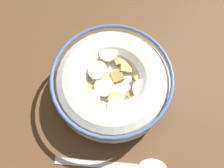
{
  "coord_description": "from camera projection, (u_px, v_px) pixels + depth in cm",
  "views": [
    {
      "loc": [
        -10.86,
        -10.23,
        41.46
      ],
      "look_at": [
        0.0,
        0.0,
        3.0
      ],
      "focal_mm": 42.09,
      "sensor_mm": 36.0,
      "label": 1
    }
  ],
  "objects": [
    {
      "name": "ground_plane",
      "position": [
        112.0,
        92.0,
        0.45
      ],
      "size": [
        92.68,
        92.68,
        2.0
      ],
      "primitive_type": "cube",
      "color": "brown"
    },
    {
      "name": "cereal_bowl",
      "position": [
        112.0,
        84.0,
        0.41
      ],
      "size": [
        18.55,
        18.55,
        6.06
      ],
      "color": "silver",
      "rests_on": "ground_plane"
    },
    {
      "name": "spoon",
      "position": [
        136.0,
        167.0,
        0.39
      ],
      "size": [
        12.2,
        14.61,
        0.8
      ],
      "color": "silver",
      "rests_on": "ground_plane"
    }
  ]
}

